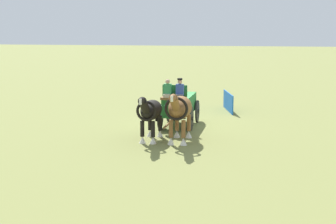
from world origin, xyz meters
name	(u,v)px	position (x,y,z in m)	size (l,w,h in m)	color
ground_plane	(179,126)	(0.00, 0.00, 0.00)	(220.00, 220.00, 0.00)	olive
show_wagon	(179,105)	(0.19, 0.00, 1.11)	(5.65, 1.74, 2.60)	#236B2D
draft_horse_near	(180,109)	(3.70, 0.63, 1.45)	(3.20, 1.01, 2.33)	brown
draft_horse_off	(151,112)	(3.71, -0.67, 1.31)	(3.14, 0.90, 2.17)	black
sponsor_banner	(228,102)	(-5.19, 2.11, 0.55)	(3.20, 0.06, 1.10)	#1959B2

